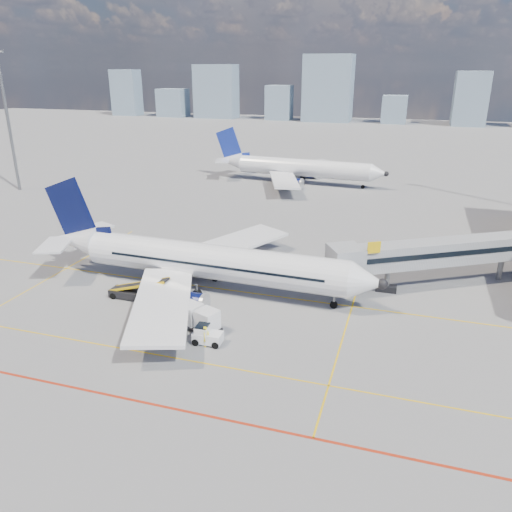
{
  "coord_description": "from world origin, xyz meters",
  "views": [
    {
      "loc": [
        18.28,
        -38.0,
        22.6
      ],
      "look_at": [
        3.6,
        8.74,
        4.0
      ],
      "focal_mm": 35.0,
      "sensor_mm": 36.0,
      "label": 1
    }
  ],
  "objects_px": {
    "main_aircraft": "(200,261)",
    "ramp_worker": "(206,336)",
    "cargo_dolly": "(199,318)",
    "baggage_tug": "(206,335)",
    "second_aircraft": "(296,168)",
    "belt_loader": "(133,292)"
  },
  "relations": [
    {
      "from": "baggage_tug",
      "to": "cargo_dolly",
      "type": "xyz_separation_m",
      "value": [
        -1.54,
        2.02,
        0.41
      ]
    },
    {
      "from": "second_aircraft",
      "to": "cargo_dolly",
      "type": "bearing_deg",
      "value": -80.36
    },
    {
      "from": "second_aircraft",
      "to": "belt_loader",
      "type": "height_order",
      "value": "second_aircraft"
    },
    {
      "from": "belt_loader",
      "to": "cargo_dolly",
      "type": "bearing_deg",
      "value": -22.75
    },
    {
      "from": "ramp_worker",
      "to": "second_aircraft",
      "type": "bearing_deg",
      "value": 23.71
    },
    {
      "from": "cargo_dolly",
      "to": "baggage_tug",
      "type": "bearing_deg",
      "value": -32.08
    },
    {
      "from": "main_aircraft",
      "to": "belt_loader",
      "type": "relative_size",
      "value": 5.75
    },
    {
      "from": "second_aircraft",
      "to": "main_aircraft",
      "type": "bearing_deg",
      "value": -83.28
    },
    {
      "from": "second_aircraft",
      "to": "baggage_tug",
      "type": "bearing_deg",
      "value": -79.18
    },
    {
      "from": "main_aircraft",
      "to": "cargo_dolly",
      "type": "xyz_separation_m",
      "value": [
        3.56,
        -8.52,
        -1.98
      ]
    },
    {
      "from": "main_aircraft",
      "to": "second_aircraft",
      "type": "bearing_deg",
      "value": 94.01
    },
    {
      "from": "baggage_tug",
      "to": "cargo_dolly",
      "type": "distance_m",
      "value": 2.57
    },
    {
      "from": "second_aircraft",
      "to": "belt_loader",
      "type": "distance_m",
      "value": 59.2
    },
    {
      "from": "main_aircraft",
      "to": "second_aircraft",
      "type": "xyz_separation_m",
      "value": [
        -2.15,
        54.58,
        0.0
      ]
    },
    {
      "from": "second_aircraft",
      "to": "cargo_dolly",
      "type": "xyz_separation_m",
      "value": [
        5.71,
        -63.1,
        -1.98
      ]
    },
    {
      "from": "cargo_dolly",
      "to": "belt_loader",
      "type": "bearing_deg",
      "value": 176.79
    },
    {
      "from": "main_aircraft",
      "to": "belt_loader",
      "type": "distance_m",
      "value": 7.62
    },
    {
      "from": "main_aircraft",
      "to": "second_aircraft",
      "type": "relative_size",
      "value": 1.05
    },
    {
      "from": "belt_loader",
      "to": "ramp_worker",
      "type": "distance_m",
      "value": 12.73
    },
    {
      "from": "main_aircraft",
      "to": "ramp_worker",
      "type": "height_order",
      "value": "main_aircraft"
    },
    {
      "from": "cargo_dolly",
      "to": "ramp_worker",
      "type": "xyz_separation_m",
      "value": [
        1.72,
        -2.47,
        -0.3
      ]
    },
    {
      "from": "cargo_dolly",
      "to": "belt_loader",
      "type": "xyz_separation_m",
      "value": [
        -9.21,
        4.06,
        -0.53
      ]
    }
  ]
}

